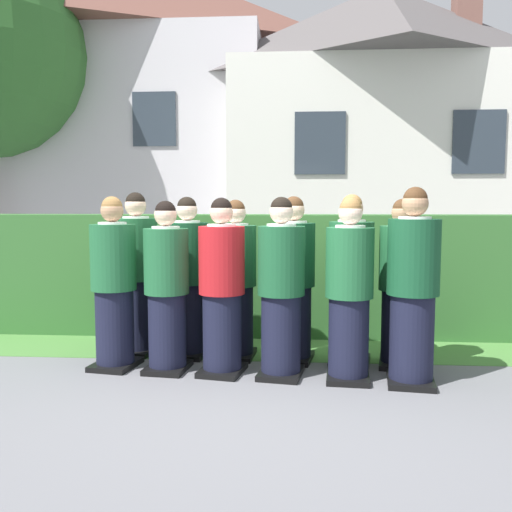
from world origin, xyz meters
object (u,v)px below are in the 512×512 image
(student_front_row_3, at_px, (281,292))
(student_rear_row_2, at_px, (236,283))
(student_rear_row_3, at_px, (293,283))
(student_rear_row_4, at_px, (351,284))
(student_front_row_1, at_px, (167,291))
(student_front_row_0, at_px, (114,287))
(student_rear_row_1, at_px, (188,281))
(student_front_row_4, at_px, (349,294))
(student_rear_row_0, at_px, (137,277))
(student_front_row_5, at_px, (413,291))
(student_in_red_blazer, at_px, (222,291))
(student_rear_row_5, at_px, (401,287))

(student_front_row_3, height_order, student_rear_row_2, student_front_row_3)
(student_front_row_3, distance_m, student_rear_row_3, 0.52)
(student_rear_row_4, bearing_deg, student_rear_row_2, 172.44)
(student_front_row_1, bearing_deg, student_front_row_0, 173.05)
(student_front_row_0, xyz_separation_m, student_front_row_1, (0.51, -0.06, -0.02))
(student_rear_row_1, relative_size, student_rear_row_3, 1.00)
(student_front_row_4, relative_size, student_rear_row_1, 0.99)
(student_rear_row_0, height_order, student_rear_row_4, student_rear_row_0)
(student_front_row_4, xyz_separation_m, student_front_row_5, (0.53, -0.07, 0.04))
(student_front_row_0, distance_m, student_front_row_4, 2.16)
(student_front_row_1, height_order, student_rear_row_4, student_rear_row_4)
(student_front_row_4, relative_size, student_rear_row_3, 0.99)
(student_in_red_blazer, relative_size, student_front_row_3, 1.00)
(student_front_row_1, height_order, student_rear_row_5, student_rear_row_5)
(student_front_row_1, height_order, student_rear_row_0, student_rear_row_0)
(student_in_red_blazer, relative_size, student_rear_row_0, 0.96)
(student_rear_row_5, bearing_deg, student_front_row_1, -172.19)
(student_front_row_1, height_order, student_rear_row_3, student_rear_row_3)
(student_front_row_5, height_order, student_rear_row_0, student_front_row_5)
(student_rear_row_1, xyz_separation_m, student_rear_row_3, (1.06, -0.10, 0.00))
(student_in_red_blazer, xyz_separation_m, student_front_row_4, (1.12, -0.11, -0.00))
(student_front_row_1, distance_m, student_front_row_5, 2.17)
(student_rear_row_3, relative_size, student_rear_row_5, 1.02)
(student_front_row_0, bearing_deg, student_front_row_5, -6.08)
(student_front_row_1, xyz_separation_m, student_rear_row_3, (1.15, 0.42, 0.02))
(student_rear_row_1, bearing_deg, student_front_row_3, -32.71)
(student_front_row_1, distance_m, student_in_red_blazer, 0.52)
(student_front_row_4, height_order, student_rear_row_5, student_front_row_4)
(student_front_row_0, relative_size, student_rear_row_0, 0.97)
(student_rear_row_1, xyz_separation_m, student_rear_row_2, (0.49, -0.03, -0.01))
(student_rear_row_3, xyz_separation_m, student_rear_row_4, (0.55, -0.08, 0.01))
(student_rear_row_0, relative_size, student_rear_row_2, 1.05)
(student_front_row_1, bearing_deg, student_rear_row_4, 11.34)
(student_rear_row_0, bearing_deg, student_rear_row_5, -6.56)
(student_front_row_3, distance_m, student_front_row_5, 1.12)
(student_front_row_1, relative_size, student_rear_row_4, 0.96)
(student_front_row_3, bearing_deg, student_in_red_blazer, 174.76)
(student_front_row_0, relative_size, student_rear_row_4, 0.99)
(student_front_row_0, distance_m, student_rear_row_0, 0.54)
(student_front_row_1, xyz_separation_m, student_in_red_blazer, (0.51, -0.04, 0.01))
(student_front_row_5, distance_m, student_rear_row_5, 0.52)
(student_front_row_3, relative_size, student_rear_row_0, 0.97)
(student_rear_row_1, xyz_separation_m, student_rear_row_5, (2.07, -0.22, -0.01))
(student_rear_row_5, bearing_deg, student_rear_row_3, 173.25)
(student_rear_row_3, bearing_deg, student_front_row_3, -101.71)
(student_front_row_1, relative_size, student_front_row_4, 0.99)
(student_in_red_blazer, height_order, student_rear_row_2, student_in_red_blazer)
(student_front_row_4, bearing_deg, student_front_row_0, 174.24)
(student_front_row_4, xyz_separation_m, student_rear_row_0, (-2.09, 0.75, 0.03))
(student_front_row_3, xyz_separation_m, student_rear_row_3, (0.11, 0.51, 0.01))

